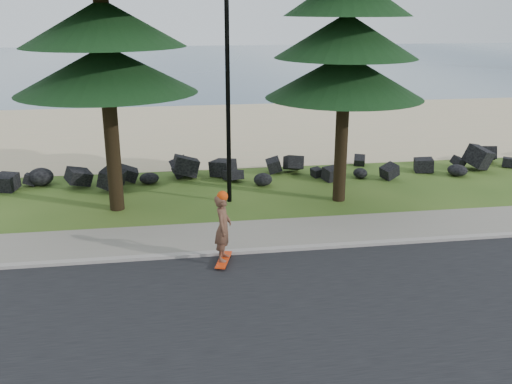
% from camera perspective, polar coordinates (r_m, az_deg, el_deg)
% --- Properties ---
extents(ground, '(160.00, 160.00, 0.00)m').
position_cam_1_polar(ground, '(15.32, -1.36, -4.78)').
color(ground, '#305019').
rests_on(ground, ground).
extents(road, '(160.00, 7.00, 0.02)m').
position_cam_1_polar(road, '(11.35, 1.67, -13.48)').
color(road, black).
rests_on(road, ground).
extents(kerb, '(160.00, 0.20, 0.10)m').
position_cam_1_polar(kerb, '(14.48, -0.90, -5.97)').
color(kerb, '#A09790').
rests_on(kerb, ground).
extents(sidewalk, '(160.00, 2.00, 0.08)m').
position_cam_1_polar(sidewalk, '(15.49, -1.46, -4.36)').
color(sidewalk, gray).
rests_on(sidewalk, ground).
extents(beach_sand, '(160.00, 15.00, 0.01)m').
position_cam_1_polar(beach_sand, '(29.17, -5.09, 6.23)').
color(beach_sand, beige).
rests_on(beach_sand, ground).
extents(ocean, '(160.00, 58.00, 0.01)m').
position_cam_1_polar(ocean, '(65.30, -7.33, 12.69)').
color(ocean, '#3A566F').
rests_on(ocean, ground).
extents(seawall_boulders, '(60.00, 2.40, 1.10)m').
position_cam_1_polar(seawall_boulders, '(20.57, -3.39, 1.22)').
color(seawall_boulders, black).
rests_on(seawall_boulders, ground).
extents(lamp_post, '(0.25, 0.14, 8.14)m').
position_cam_1_polar(lamp_post, '(17.39, -2.87, 12.06)').
color(lamp_post, black).
rests_on(lamp_post, ground).
extents(skateboarder, '(0.55, 1.01, 1.83)m').
position_cam_1_polar(skateboarder, '(13.62, -3.31, -3.61)').
color(skateboarder, red).
rests_on(skateboarder, ground).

